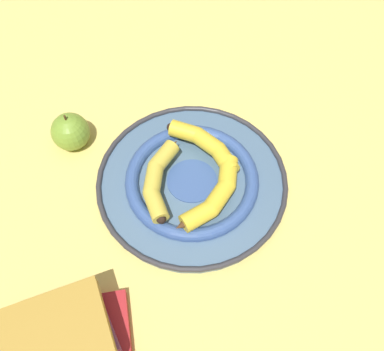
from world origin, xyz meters
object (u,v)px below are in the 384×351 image
Objects in this scene: apple at (70,132)px; decorative_bowl at (192,181)px; banana_c at (214,197)px; book_stack at (57,343)px; banana_b at (158,178)px; banana_a at (207,145)px.

decorative_bowl is at bearing 107.49° from apple.
book_stack is (0.35, -0.03, -0.01)m from banana_c.
book_stack reaches higher than banana_b.
decorative_bowl is at bearing 105.83° from banana_a.
banana_b is at bearing 97.44° from apple.
banana_b is at bearing -36.73° from decorative_bowl.
banana_c is at bearing 75.19° from banana_b.
banana_b is 0.33m from book_stack.
apple is (0.03, -0.22, -0.01)m from banana_b.
apple reaches higher than banana_b.
banana_a is at bearing -165.29° from decorative_bowl.
book_stack reaches higher than banana_c.
banana_b is at bearing -132.64° from book_stack.
banana_a is at bearing 38.22° from banana_c.
book_stack is (0.37, 0.04, 0.03)m from decorative_bowl.
banana_b is at bearing 80.47° from banana_a.
apple reaches higher than banana_c.
banana_a is 0.12m from banana_b.
decorative_bowl is 0.07m from banana_b.
apple is (0.07, -0.32, -0.01)m from banana_c.
apple is (0.08, -0.26, 0.02)m from decorative_bowl.
book_stack is 0.41m from apple.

